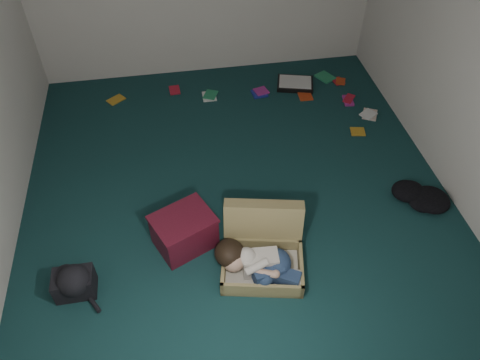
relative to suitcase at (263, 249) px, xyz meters
name	(u,v)px	position (x,y,z in m)	size (l,w,h in m)	color
floor	(237,195)	(-0.08, 0.77, -0.14)	(4.50, 4.50, 0.00)	#14383A
wall_right	(479,56)	(1.92, 0.77, 1.16)	(4.50, 4.50, 0.00)	silver
suitcase	(263,249)	(0.00, 0.00, 0.00)	(0.78, 0.76, 0.48)	#9F8F57
person	(257,262)	(-0.08, -0.15, 0.04)	(0.68, 0.45, 0.30)	beige
maroon_bin	(184,231)	(-0.62, 0.27, 0.03)	(0.61, 0.56, 0.34)	#551121
backpack	(74,283)	(-1.52, -0.05, -0.03)	(0.39, 0.31, 0.23)	black
clothing_pile	(422,196)	(1.62, 0.40, -0.08)	(0.42, 0.34, 0.13)	black
paper_tray	(295,84)	(0.92, 2.46, -0.11)	(0.50, 0.43, 0.06)	black
book_scatter	(280,97)	(0.68, 2.24, -0.14)	(3.04, 1.35, 0.02)	gold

